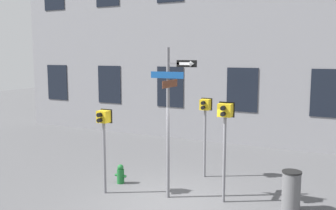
% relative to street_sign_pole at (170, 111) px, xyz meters
% --- Properties ---
extents(ground_plane, '(60.00, 60.00, 0.00)m').
position_rel_street_sign_pole_xyz_m(ground_plane, '(0.12, -0.22, -2.42)').
color(ground_plane, '#515154').
extents(street_sign_pole, '(1.29, 0.88, 4.09)m').
position_rel_street_sign_pole_xyz_m(street_sign_pole, '(0.00, 0.00, 0.00)').
color(street_sign_pole, slate).
rests_on(street_sign_pole, ground_plane).
extents(pedestrian_signal_left, '(0.37, 0.40, 2.39)m').
position_rel_street_sign_pole_xyz_m(pedestrian_signal_left, '(-1.81, -0.49, -0.55)').
color(pedestrian_signal_left, slate).
rests_on(pedestrian_signal_left, ground_plane).
extents(pedestrian_signal_right, '(0.42, 0.40, 2.67)m').
position_rel_street_sign_pole_xyz_m(pedestrian_signal_right, '(1.40, 0.35, -0.31)').
color(pedestrian_signal_right, slate).
rests_on(pedestrian_signal_right, ground_plane).
extents(pedestrian_signal_across, '(0.36, 0.40, 2.54)m').
position_rel_street_sign_pole_xyz_m(pedestrian_signal_across, '(0.21, 2.11, -0.45)').
color(pedestrian_signal_across, slate).
rests_on(pedestrian_signal_across, ground_plane).
extents(fire_hydrant, '(0.38, 0.22, 0.59)m').
position_rel_street_sign_pole_xyz_m(fire_hydrant, '(-1.87, 0.40, -2.14)').
color(fire_hydrant, '#196028').
rests_on(fire_hydrant, ground_plane).
extents(trash_bin, '(0.48, 0.48, 1.02)m').
position_rel_street_sign_pole_xyz_m(trash_bin, '(3.09, 0.58, -1.91)').
color(trash_bin, '#59595B').
rests_on(trash_bin, ground_plane).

